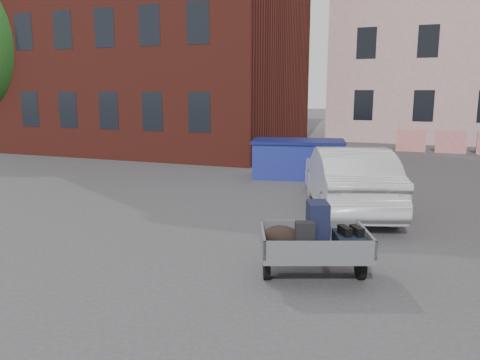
% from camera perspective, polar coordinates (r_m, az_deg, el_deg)
% --- Properties ---
extents(ground, '(120.00, 120.00, 0.00)m').
position_cam_1_polar(ground, '(8.84, 2.92, -7.92)').
color(ground, '#38383A').
rests_on(ground, ground).
extents(building_brick, '(12.00, 10.00, 14.00)m').
position_cam_1_polar(building_brick, '(24.26, -9.05, 20.75)').
color(building_brick, '#591E16').
rests_on(building_brick, ground).
extents(far_building, '(6.00, 6.00, 8.00)m').
position_cam_1_polar(far_building, '(37.47, -17.21, 12.33)').
color(far_building, maroon).
rests_on(far_building, ground).
extents(barriers, '(4.70, 0.18, 1.00)m').
position_cam_1_polar(barriers, '(23.18, 24.31, 4.23)').
color(barriers, red).
rests_on(barriers, ground).
extents(trailer, '(1.88, 1.98, 1.20)m').
position_cam_1_polar(trailer, '(7.23, 8.95, -7.34)').
color(trailer, black).
rests_on(trailer, ground).
extents(dumpster, '(3.20, 2.08, 1.24)m').
position_cam_1_polar(dumpster, '(15.43, 7.08, 2.61)').
color(dumpster, navy).
rests_on(dumpster, ground).
extents(silver_car, '(2.97, 4.95, 1.54)m').
position_cam_1_polar(silver_car, '(11.47, 13.05, 0.21)').
color(silver_car, '#B6B9BE').
rests_on(silver_car, ground).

